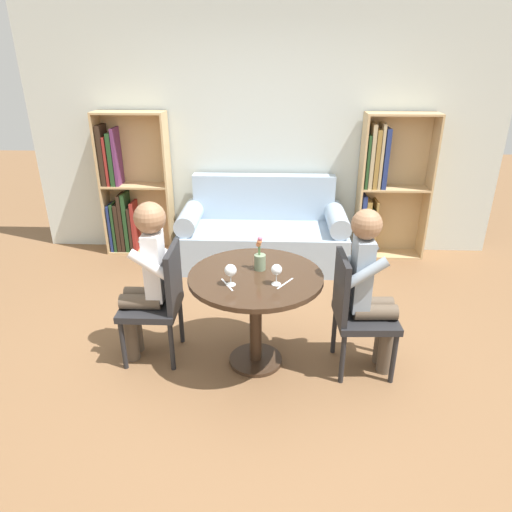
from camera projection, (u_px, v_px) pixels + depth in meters
name	position (u px, v px, depth m)	size (l,w,h in m)	color
ground_plane	(256.00, 361.00, 3.47)	(16.00, 16.00, 0.00)	brown
back_wall	(265.00, 133.00, 4.99)	(5.20, 0.05, 2.70)	silver
round_table	(256.00, 293.00, 3.23)	(0.95, 0.95, 0.74)	#382619
couch	(263.00, 235.00, 5.03)	(1.80, 0.80, 0.92)	#9EB2C6
bookshelf_left	(129.00, 192.00, 5.17)	(0.76, 0.28, 1.59)	tan
bookshelf_right	(383.00, 189.00, 5.03)	(0.76, 0.28, 1.59)	tan
chair_left	(160.00, 299.00, 3.36)	(0.42, 0.42, 0.90)	#232326
chair_right	(356.00, 309.00, 3.22)	(0.44, 0.44, 0.90)	#232326
person_left	(146.00, 276.00, 3.28)	(0.42, 0.34, 1.23)	brown
person_right	(371.00, 288.00, 3.16)	(0.43, 0.35, 1.23)	brown
wine_glass_left	(231.00, 271.00, 2.99)	(0.08, 0.08, 0.15)	white
wine_glass_right	(277.00, 270.00, 3.00)	(0.07, 0.07, 0.15)	white
flower_vase	(260.00, 259.00, 3.22)	(0.08, 0.08, 0.25)	gray
knife_left_setting	(285.00, 283.00, 3.05)	(0.11, 0.16, 0.00)	silver
fork_left_setting	(227.00, 285.00, 3.03)	(0.10, 0.17, 0.00)	silver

